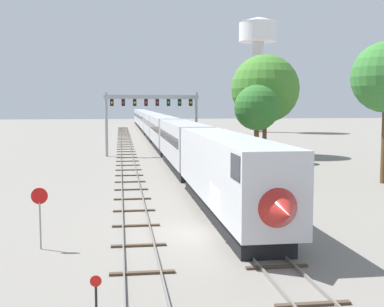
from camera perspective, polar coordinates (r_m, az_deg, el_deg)
The scene contains 10 objects.
ground_plane at distance 27.09m, azimuth 1.44°, elevation -8.81°, with size 400.00×400.00×0.00m, color gray.
track_main at distance 86.38m, azimuth -3.75°, elevation 1.13°, with size 2.60×200.00×0.16m.
track_near at distance 66.23m, azimuth -7.23°, elevation -0.25°, with size 2.60×160.00×0.16m.
passenger_train at distance 96.72m, azimuth -4.22°, elevation 3.11°, with size 3.04×153.42×4.80m.
signal_gantry at distance 66.28m, azimuth -4.47°, elevation 4.96°, with size 12.10×0.49×8.14m.
water_tower at distance 123.47m, azimuth 7.31°, elevation 11.98°, with size 9.02×9.02×26.67m.
switch_stand at distance 16.87m, azimuth -10.54°, elevation -16.12°, with size 0.36×0.24×1.46m.
stop_sign at distance 24.81m, azimuth -16.47°, elevation -5.95°, with size 0.76×0.08×2.88m.
trackside_tree_left at distance 59.37m, azimuth 7.18°, elevation 5.01°, with size 5.19×5.19×8.83m.
trackside_tree_mid at distance 66.99m, azimuth 8.09°, elevation 7.10°, with size 8.73×8.73×12.96m.
Camera 1 is at (-4.30, -25.89, 6.72)m, focal length 48.26 mm.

